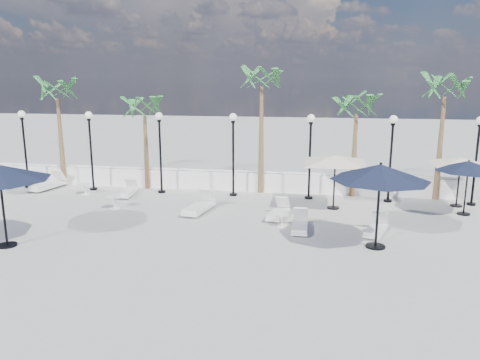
% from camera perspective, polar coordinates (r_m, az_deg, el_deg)
% --- Properties ---
extents(ground, '(100.00, 100.00, 0.00)m').
position_cam_1_polar(ground, '(15.89, -4.96, -7.65)').
color(ground, '#A1A19C').
rests_on(ground, ground).
extents(balustrade, '(26.00, 0.30, 1.01)m').
position_cam_1_polar(balustrade, '(22.81, -0.39, -0.13)').
color(balustrade, white).
rests_on(balustrade, ground).
extents(lamppost_0, '(0.36, 0.36, 3.84)m').
position_cam_1_polar(lamppost_0, '(25.50, -24.85, 4.67)').
color(lamppost_0, black).
rests_on(lamppost_0, ground).
extents(lamppost_1, '(0.36, 0.36, 3.84)m').
position_cam_1_polar(lamppost_1, '(23.72, -17.79, 4.72)').
color(lamppost_1, black).
rests_on(lamppost_1, ground).
extents(lamppost_2, '(0.36, 0.36, 3.84)m').
position_cam_1_polar(lamppost_2, '(22.36, -9.74, 4.70)').
color(lamppost_2, black).
rests_on(lamppost_2, ground).
extents(lamppost_3, '(0.36, 0.36, 3.84)m').
position_cam_1_polar(lamppost_3, '(21.48, -0.84, 4.56)').
color(lamppost_3, black).
rests_on(lamppost_3, ground).
extents(lamppost_4, '(0.36, 0.36, 3.84)m').
position_cam_1_polar(lamppost_4, '(21.16, 8.56, 4.30)').
color(lamppost_4, black).
rests_on(lamppost_4, ground).
extents(lamppost_5, '(0.36, 0.36, 3.84)m').
position_cam_1_polar(lamppost_5, '(21.41, 17.99, 3.92)').
color(lamppost_5, black).
rests_on(lamppost_5, ground).
extents(lamppost_6, '(0.36, 0.36, 3.84)m').
position_cam_1_polar(lamppost_6, '(22.21, 26.95, 3.47)').
color(lamppost_6, black).
rests_on(lamppost_6, ground).
extents(palm_0, '(2.60, 2.60, 5.50)m').
position_cam_1_polar(palm_0, '(25.21, -21.39, 9.56)').
color(palm_0, brown).
rests_on(palm_0, ground).
extents(palm_1, '(2.60, 2.60, 4.70)m').
position_cam_1_polar(palm_1, '(23.31, -11.56, 8.06)').
color(palm_1, brown).
rests_on(palm_1, ground).
extents(palm_2, '(2.60, 2.60, 6.10)m').
position_cam_1_polar(palm_2, '(21.89, 2.67, 11.59)').
color(palm_2, brown).
rests_on(palm_2, ground).
extents(palm_3, '(2.60, 2.60, 4.90)m').
position_cam_1_polar(palm_3, '(21.87, 14.02, 8.18)').
color(palm_3, brown).
rests_on(palm_3, ground).
extents(palm_4, '(2.60, 2.60, 5.70)m').
position_cam_1_polar(palm_4, '(22.43, 23.71, 9.60)').
color(palm_4, brown).
rests_on(palm_4, ground).
extents(lounger_0, '(1.06, 2.14, 0.77)m').
position_cam_1_polar(lounger_0, '(24.96, -22.36, -0.48)').
color(lounger_0, silver).
rests_on(lounger_0, ground).
extents(lounger_2, '(0.73, 1.74, 0.63)m').
position_cam_1_polar(lounger_2, '(22.47, -13.53, -1.35)').
color(lounger_2, silver).
rests_on(lounger_2, ground).
extents(lounger_3, '(0.86, 1.82, 0.65)m').
position_cam_1_polar(lounger_3, '(18.55, 4.68, -3.95)').
color(lounger_3, silver).
rests_on(lounger_3, ground).
extents(lounger_4, '(1.02, 2.14, 0.77)m').
position_cam_1_polar(lounger_4, '(19.26, -4.99, -3.21)').
color(lounger_4, silver).
rests_on(lounger_4, ground).
extents(lounger_5, '(0.57, 1.73, 0.65)m').
position_cam_1_polar(lounger_5, '(17.10, 7.30, -5.45)').
color(lounger_5, silver).
rests_on(lounger_5, ground).
extents(lounger_6, '(1.06, 1.79, 0.64)m').
position_cam_1_polar(lounger_6, '(17.30, 16.27, -5.67)').
color(lounger_6, silver).
rests_on(lounger_6, ground).
extents(side_table_0, '(0.51, 0.51, 0.50)m').
position_cam_1_polar(side_table_0, '(23.27, -18.36, -0.95)').
color(side_table_0, silver).
rests_on(side_table_0, ground).
extents(side_table_1, '(0.59, 0.59, 0.57)m').
position_cam_1_polar(side_table_1, '(20.39, -15.08, -2.47)').
color(side_table_1, silver).
rests_on(side_table_1, ground).
extents(side_table_2, '(0.48, 0.48, 0.47)m').
position_cam_1_polar(side_table_2, '(17.46, 5.19, -4.79)').
color(side_table_2, silver).
rests_on(side_table_2, ground).
extents(parasol_navy_mid, '(3.16, 3.16, 2.83)m').
position_cam_1_polar(parasol_navy_mid, '(15.40, 16.73, 0.84)').
color(parasol_navy_mid, black).
rests_on(parasol_navy_mid, ground).
extents(parasol_navy_right, '(2.52, 2.52, 2.26)m').
position_cam_1_polar(parasol_navy_right, '(20.60, 26.08, 1.50)').
color(parasol_navy_right, black).
rests_on(parasol_navy_right, ground).
extents(parasol_cream_sq_a, '(5.02, 5.02, 2.46)m').
position_cam_1_polar(parasol_cream_sq_a, '(19.71, 11.57, 2.97)').
color(parasol_cream_sq_a, black).
rests_on(parasol_cream_sq_a, ground).
extents(parasol_cream_sq_b, '(4.57, 4.57, 2.29)m').
position_cam_1_polar(parasol_cream_sq_b, '(21.78, 25.34, 2.47)').
color(parasol_cream_sq_b, black).
rests_on(parasol_cream_sq_b, ground).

